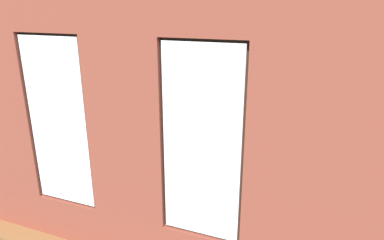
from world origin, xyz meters
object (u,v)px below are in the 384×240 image
couch_left (325,186)px  remote_black (174,146)px  potted_plant_by_left_couch (305,146)px  media_console (81,144)px  cup_ceramic (217,146)px  tv_flatscreen (78,116)px  papasan_chair (181,117)px  candle_jar (196,145)px  potted_plant_corner_far_left (342,215)px  potted_plant_foreground_right (144,104)px  potted_plant_near_tv (69,149)px  potted_plant_mid_room_small (252,140)px  couch_by_window (143,202)px  table_plant_small (199,145)px  coffee_table (196,150)px  remote_silver (189,144)px

couch_left → remote_black: (2.72, -0.35, 0.11)m
couch_left → potted_plant_by_left_couch: couch_left is taller
media_console → cup_ceramic: bearing=-170.4°
tv_flatscreen → papasan_chair: size_ratio=0.92×
candle_jar → potted_plant_corner_far_left: size_ratio=0.07×
candle_jar → remote_black: size_ratio=0.59×
cup_ceramic → media_console: bearing=9.6°
potted_plant_foreground_right → potted_plant_near_tv: (-0.27, 3.06, 0.04)m
potted_plant_mid_room_small → potted_plant_near_tv: 3.63m
couch_by_window → remote_black: (0.32, -1.76, 0.11)m
potted_plant_by_left_couch → table_plant_small: bearing=27.9°
cup_ceramic → tv_flatscreen: tv_flatscreen is taller
coffee_table → remote_silver: bearing=-27.4°
couch_left → table_plant_small: 2.25m
couch_by_window → table_plant_small: couch_by_window is taller
couch_left → media_console: bearing=-90.4°
potted_plant_foreground_right → potted_plant_mid_room_small: 3.03m
papasan_chair → potted_plant_mid_room_small: papasan_chair is taller
couch_left → tv_flatscreen: bearing=-90.4°
coffee_table → potted_plant_by_left_couch: size_ratio=2.10×
media_console → potted_plant_near_tv: (-0.55, 0.93, 0.35)m
potted_plant_near_tv → cup_ceramic: bearing=-147.7°
remote_black → potted_plant_foreground_right: (1.70, -1.89, 0.15)m
remote_black → potted_plant_by_left_couch: size_ratio=0.26×
candle_jar → tv_flatscreen: tv_flatscreen is taller
tv_flatscreen → potted_plant_foreground_right: bearing=-97.6°
couch_left → potted_plant_corner_far_left: bearing=6.6°
couch_by_window → potted_plant_near_tv: 1.87m
media_console → potted_plant_corner_far_left: bearing=161.3°
potted_plant_by_left_couch → couch_left: bearing=107.0°
couch_left → tv_flatscreen: 4.73m
papasan_chair → potted_plant_near_tv: potted_plant_near_tv is taller
remote_black → media_console: size_ratio=0.17×
remote_black → coffee_table: bearing=-137.2°
remote_silver → papasan_chair: 1.75m
coffee_table → cup_ceramic: cup_ceramic is taller
remote_black → potted_plant_corner_far_left: (-2.87, 1.88, 0.37)m
potted_plant_mid_room_small → media_console: bearing=24.8°
remote_silver → candle_jar: bearing=-170.3°
table_plant_small → tv_flatscreen: tv_flatscreen is taller
cup_ceramic → potted_plant_mid_room_small: size_ratio=0.23×
couch_left → coffee_table: (2.31, -0.45, 0.04)m
potted_plant_mid_room_small → potted_plant_corner_far_left: 3.56m
couch_by_window → candle_jar: couch_by_window is taller
couch_left → papasan_chair: couch_left is taller
tv_flatscreen → potted_plant_foreground_right: potted_plant_foreground_right is taller
table_plant_small → potted_plant_mid_room_small: bearing=-120.6°
cup_ceramic → table_plant_small: table_plant_small is taller
potted_plant_near_tv → potted_plant_corner_far_left: bearing=170.7°
candle_jar → table_plant_small: table_plant_small is taller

